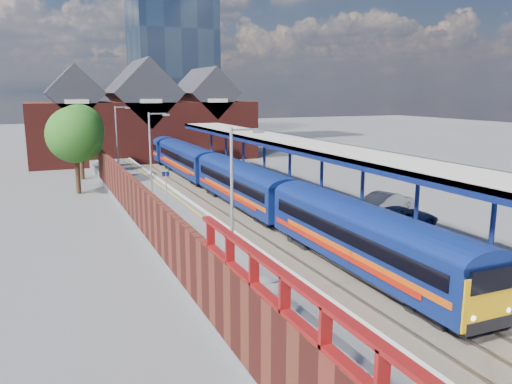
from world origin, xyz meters
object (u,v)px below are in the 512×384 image
at_px(train, 212,168).
at_px(lamp_post_c, 152,156).
at_px(lamp_post_d, 118,137).
at_px(parked_car_silver, 387,202).
at_px(platform_sign, 166,182).
at_px(parked_car_dark, 386,205).
at_px(lamp_post_b, 235,201).
at_px(parked_car_blue, 402,217).

xyz_separation_m(train, lamp_post_c, (-7.86, -10.56, 2.87)).
height_order(lamp_post_d, parked_car_silver, lamp_post_d).
height_order(platform_sign, parked_car_silver, platform_sign).
distance_m(lamp_post_c, parked_car_dark, 16.80).
height_order(lamp_post_c, parked_car_silver, lamp_post_c).
bearing_deg(lamp_post_b, parked_car_silver, 30.71).
bearing_deg(parked_car_dark, parked_car_silver, 172.60).
xyz_separation_m(lamp_post_b, parked_car_dark, (14.85, 8.95, -3.44)).
relative_size(platform_sign, parked_car_silver, 0.53).
bearing_deg(lamp_post_c, parked_car_blue, -37.53).
relative_size(train, parked_car_silver, 14.10).
distance_m(parked_car_silver, parked_car_blue, 3.48).
relative_size(parked_car_silver, parked_car_dark, 1.22).
xyz_separation_m(lamp_post_b, lamp_post_c, (0.00, 16.00, 0.00)).
distance_m(train, platform_sign, 10.76).
relative_size(parked_car_silver, parked_car_blue, 1.02).
height_order(train, parked_car_silver, train).
distance_m(platform_sign, parked_car_dark, 16.28).
height_order(lamp_post_d, platform_sign, lamp_post_d).
bearing_deg(parked_car_silver, train, 1.53).
bearing_deg(lamp_post_b, parked_car_dark, 31.07).
bearing_deg(parked_car_silver, platform_sign, 35.78).
bearing_deg(parked_car_blue, lamp_post_c, 58.65).
height_order(lamp_post_c, parked_car_blue, lamp_post_c).
relative_size(lamp_post_c, parked_car_dark, 1.83).
bearing_deg(lamp_post_c, platform_sign, 55.74).
xyz_separation_m(platform_sign, parked_car_blue, (12.15, -12.38, -1.05)).
height_order(platform_sign, parked_car_blue, platform_sign).
xyz_separation_m(lamp_post_d, parked_car_blue, (13.52, -26.38, -3.35)).
distance_m(lamp_post_b, parked_car_dark, 17.68).
relative_size(lamp_post_b, lamp_post_d, 1.00).
relative_size(lamp_post_b, parked_car_dark, 1.83).
distance_m(lamp_post_b, parked_car_blue, 15.02).
bearing_deg(lamp_post_d, platform_sign, -84.44).
xyz_separation_m(platform_sign, parked_car_silver, (13.50, -9.17, -0.92)).
distance_m(train, parked_car_blue, 21.70).
bearing_deg(lamp_post_d, parked_car_dark, -57.20).
bearing_deg(lamp_post_b, lamp_post_d, 90.00).
xyz_separation_m(train, platform_sign, (-6.49, -8.56, 0.57)).
bearing_deg(parked_car_dark, platform_sign, 44.35).
bearing_deg(platform_sign, train, 52.83).
bearing_deg(parked_car_blue, parked_car_silver, -16.56).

